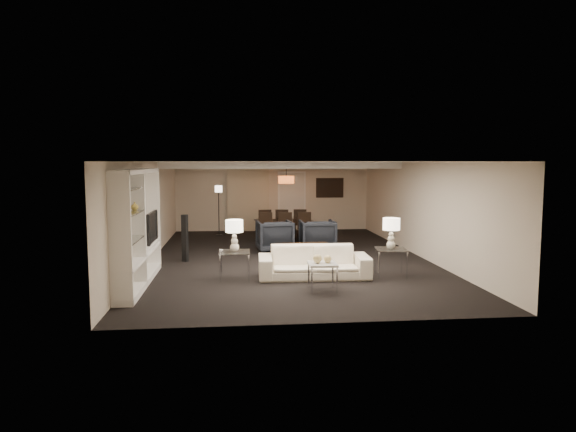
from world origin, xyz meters
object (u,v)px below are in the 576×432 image
(coffee_table, at_px, (304,254))
(vase_amber, at_px, (135,206))
(armchair_left, at_px, (275,236))
(chair_nm, at_px, (286,228))
(chair_fl, at_px, (264,224))
(chair_fr, at_px, (300,223))
(dining_table, at_px, (284,231))
(side_table_right, at_px, (391,262))
(floor_lamp, at_px, (219,211))
(table_lamp_right, at_px, (391,233))
(marble_table, at_px, (322,277))
(vase_blue, at_px, (127,237))
(sofa, at_px, (314,262))
(floor_speaker, at_px, (185,238))
(armchair_right, at_px, (317,236))
(chair_fm, at_px, (282,223))
(pendant_light, at_px, (286,180))
(side_table_left, at_px, (235,266))
(television, at_px, (147,227))
(chair_nl, at_px, (266,229))
(chair_nr, at_px, (305,228))
(table_lamp_left, at_px, (234,236))

(coffee_table, bearing_deg, vase_amber, -149.23)
(armchair_left, relative_size, chair_nm, 1.02)
(chair_fl, distance_m, chair_fr, 1.20)
(dining_table, xyz_separation_m, chair_nm, (0.00, -0.65, 0.16))
(side_table_right, relative_size, chair_nm, 0.68)
(vase_amber, distance_m, floor_lamp, 7.44)
(table_lamp_right, distance_m, chair_fr, 6.13)
(marble_table, relative_size, vase_blue, 3.04)
(dining_table, bearing_deg, floor_lamp, 143.90)
(sofa, height_order, chair_nm, chair_nm)
(floor_speaker, bearing_deg, chair_fr, 71.43)
(armchair_right, relative_size, dining_table, 0.53)
(chair_fm, bearing_deg, floor_lamp, -12.12)
(dining_table, relative_size, chair_nm, 1.92)
(pendant_light, bearing_deg, marble_table, -89.85)
(side_table_left, height_order, table_lamp_right, table_lamp_right)
(side_table_left, relative_size, vase_amber, 4.18)
(vase_amber, xyz_separation_m, chair_fm, (3.48, 6.54, -1.16))
(armchair_right, relative_size, floor_lamp, 0.57)
(armchair_right, bearing_deg, coffee_table, 69.76)
(side_table_left, distance_m, floor_speaker, 2.51)
(marble_table, bearing_deg, television, 155.22)
(side_table_left, bearing_deg, marble_table, -32.91)
(chair_nl, distance_m, floor_lamp, 2.55)
(floor_speaker, distance_m, chair_nm, 3.77)
(coffee_table, height_order, vase_blue, vase_blue)
(vase_blue, xyz_separation_m, chair_nr, (4.08, 6.03, -0.67))
(sofa, distance_m, armchair_left, 3.36)
(pendant_light, height_order, table_lamp_right, pendant_light)
(marble_table, bearing_deg, chair_nl, 97.35)
(coffee_table, distance_m, chair_nr, 3.12)
(side_table_left, distance_m, marble_table, 2.03)
(side_table_right, xyz_separation_m, chair_nl, (-2.45, 4.68, 0.17))
(armchair_left, height_order, side_table_left, armchair_left)
(floor_lamp, bearing_deg, floor_speaker, -98.80)
(side_table_right, distance_m, marble_table, 2.03)
(chair_nm, bearing_deg, side_table_right, -69.69)
(marble_table, xyz_separation_m, chair_nr, (0.45, 5.78, 0.20))
(vase_blue, relative_size, vase_amber, 1.15)
(marble_table, height_order, chair_fr, chair_fr)
(table_lamp_left, distance_m, chair_fm, 6.20)
(sofa, relative_size, floor_lamp, 1.39)
(vase_amber, xyz_separation_m, chair_nr, (4.08, 5.24, -1.16))
(sofa, xyz_separation_m, vase_blue, (-3.63, -1.34, 0.80))
(coffee_table, height_order, chair_nr, chair_nr)
(chair_fm, bearing_deg, armchair_left, 87.49)
(sofa, bearing_deg, dining_table, 93.43)
(vase_blue, bearing_deg, coffee_table, 39.06)
(sofa, distance_m, vase_blue, 3.95)
(armchair_left, xyz_separation_m, chair_fl, (-0.15, 2.68, 0.03))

